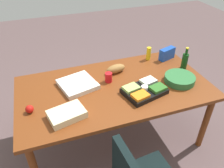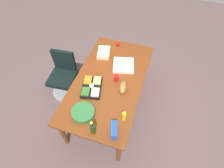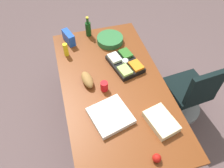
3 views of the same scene
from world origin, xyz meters
name	(u,v)px [view 1 (image 1 of 3)]	position (x,y,z in m)	size (l,w,h in m)	color
ground_plane	(114,136)	(0.00, 0.00, 0.00)	(10.00, 10.00, 0.00)	brown
conference_table	(115,92)	(0.00, 0.00, 0.72)	(2.07, 1.11, 0.80)	brown
pizza_box	(78,84)	(-0.38, 0.14, 0.82)	(0.36, 0.36, 0.05)	silver
veggie_tray	(144,90)	(0.25, -0.21, 0.83)	(0.48, 0.39, 0.09)	black
chip_bag_blue	(167,54)	(0.85, 0.36, 0.87)	(0.22, 0.08, 0.15)	#1B49B3
bread_loaf	(116,69)	(0.11, 0.27, 0.85)	(0.24, 0.11, 0.10)	olive
mustard_bottle	(149,54)	(0.62, 0.42, 0.88)	(0.06, 0.06, 0.17)	yellow
salad_bowl	(180,79)	(0.71, -0.15, 0.83)	(0.33, 0.33, 0.08)	#2D6C37
sheet_cake	(67,114)	(-0.57, -0.30, 0.83)	(0.32, 0.22, 0.07)	beige
red_solo_cup	(109,77)	(-0.03, 0.11, 0.85)	(0.08, 0.08, 0.11)	red
apple_red	(30,109)	(-0.89, -0.12, 0.83)	(0.08, 0.08, 0.08)	red
wine_bottle	(185,61)	(0.92, 0.08, 0.90)	(0.09, 0.09, 0.27)	#123D14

